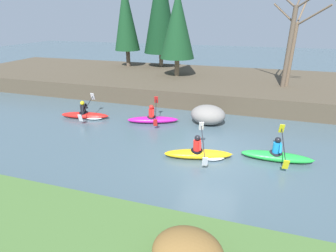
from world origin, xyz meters
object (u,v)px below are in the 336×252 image
object	(u,v)px
kayaker_middle	(201,153)
boulder_midstream	(208,115)
kayaker_trailing	(153,119)
kayaker_lead	(277,155)
kayaker_far_back	(87,115)

from	to	relation	value
kayaker_middle	boulder_midstream	xyz separation A→B (m)	(-0.31, 3.72, 0.31)
kayaker_trailing	boulder_midstream	bearing A→B (deg)	-3.74
kayaker_middle	kayaker_trailing	size ratio (longest dim) A/B	1.01
kayaker_lead	kayaker_far_back	bearing A→B (deg)	166.98
kayaker_lead	kayaker_trailing	bearing A→B (deg)	156.72
boulder_midstream	kayaker_far_back	bearing A→B (deg)	-170.23
kayaker_lead	kayaker_trailing	world-z (taller)	same
kayaker_lead	kayaker_middle	world-z (taller)	same
boulder_midstream	kayaker_lead	bearing A→B (deg)	-43.34
kayaker_middle	kayaker_far_back	world-z (taller)	same
kayaker_trailing	boulder_midstream	distance (m)	2.93
kayaker_lead	boulder_midstream	xyz separation A→B (m)	(-3.24, 3.05, 0.29)
kayaker_far_back	kayaker_lead	bearing A→B (deg)	-21.49
kayaker_far_back	kayaker_trailing	bearing A→B (deg)	-3.80
kayaker_trailing	kayaker_far_back	size ratio (longest dim) A/B	0.99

